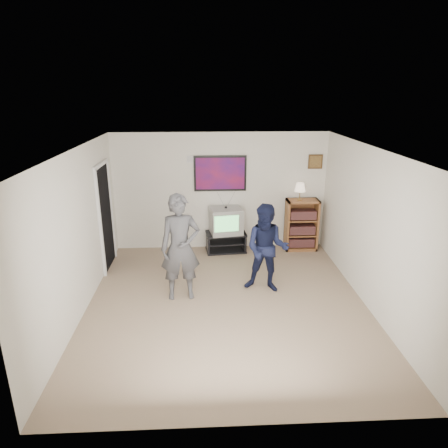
{
  "coord_description": "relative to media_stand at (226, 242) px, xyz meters",
  "views": [
    {
      "loc": [
        -0.33,
        -5.74,
        3.33
      ],
      "look_at": [
        -0.01,
        0.66,
        1.15
      ],
      "focal_mm": 32.0,
      "sensor_mm": 36.0,
      "label": 1
    }
  ],
  "objects": [
    {
      "name": "person_short",
      "position": [
        0.59,
        -1.78,
        0.56
      ],
      "size": [
        0.88,
        0.77,
        1.54
      ],
      "primitive_type": "imported",
      "rotation": [
        0.0,
        0.0,
        -0.28
      ],
      "color": "black",
      "rests_on": "room_shell"
    },
    {
      "name": "controller_right",
      "position": [
        0.61,
        -1.52,
        0.9
      ],
      "size": [
        0.07,
        0.11,
        0.03
      ],
      "primitive_type": "cube",
      "rotation": [
        0.0,
        0.0,
        0.42
      ],
      "color": "white",
      "rests_on": "person_short"
    },
    {
      "name": "air_vent",
      "position": [
        -0.66,
        0.25,
        1.74
      ],
      "size": [
        0.28,
        0.02,
        0.14
      ],
      "primitive_type": "cube",
      "color": "white",
      "rests_on": "room_shell"
    },
    {
      "name": "small_picture",
      "position": [
        1.89,
        0.25,
        1.67
      ],
      "size": [
        0.3,
        0.03,
        0.3
      ],
      "primitive_type": "cube",
      "color": "#3A2712",
      "rests_on": "room_shell"
    },
    {
      "name": "person_tall",
      "position": [
        -0.85,
        -1.95,
        0.68
      ],
      "size": [
        0.69,
        0.5,
        1.78
      ],
      "primitive_type": "imported",
      "rotation": [
        0.0,
        0.0,
        0.11
      ],
      "color": "#414144",
      "rests_on": "room_shell"
    },
    {
      "name": "media_stand",
      "position": [
        0.0,
        0.0,
        0.0
      ],
      "size": [
        0.88,
        0.54,
        0.42
      ],
      "rotation": [
        0.0,
        0.0,
        0.09
      ],
      "color": "black",
      "rests_on": "room_shell"
    },
    {
      "name": "poster",
      "position": [
        -0.11,
        0.25,
        1.44
      ],
      "size": [
        1.1,
        0.03,
        0.75
      ],
      "primitive_type": "cube",
      "color": "black",
      "rests_on": "room_shell"
    },
    {
      "name": "controller_left",
      "position": [
        -0.82,
        -1.75,
        0.9
      ],
      "size": [
        0.04,
        0.12,
        0.03
      ],
      "primitive_type": "cube",
      "rotation": [
        0.0,
        0.0,
        -0.09
      ],
      "color": "white",
      "rests_on": "person_tall"
    },
    {
      "name": "doorway",
      "position": [
        -2.34,
        -0.63,
        0.79
      ],
      "size": [
        0.03,
        0.85,
        2.0
      ],
      "primitive_type": "cube",
      "color": "black",
      "rests_on": "room_shell"
    },
    {
      "name": "table_lamp",
      "position": [
        1.55,
        0.04,
        1.08
      ],
      "size": [
        0.23,
        0.23,
        0.37
      ],
      "primitive_type": null,
      "color": "#FFE0C1",
      "rests_on": "bookshelf"
    },
    {
      "name": "bookshelf",
      "position": [
        1.63,
        0.05,
        0.34
      ],
      "size": [
        0.67,
        0.39,
        1.11
      ],
      "primitive_type": null,
      "color": "brown",
      "rests_on": "room_shell"
    },
    {
      "name": "room_shell",
      "position": [
        -0.11,
        -1.88,
        1.04
      ],
      "size": [
        4.51,
        5.0,
        2.51
      ],
      "color": "#7E6550",
      "rests_on": "ground"
    },
    {
      "name": "crt_television",
      "position": [
        -0.0,
        0.0,
        0.48
      ],
      "size": [
        0.72,
        0.64,
        0.55
      ],
      "primitive_type": null,
      "rotation": [
        0.0,
        0.0,
        0.15
      ],
      "color": "gray",
      "rests_on": "media_stand"
    }
  ]
}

